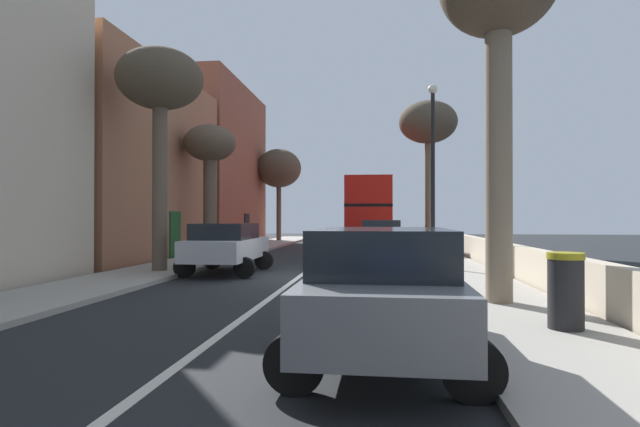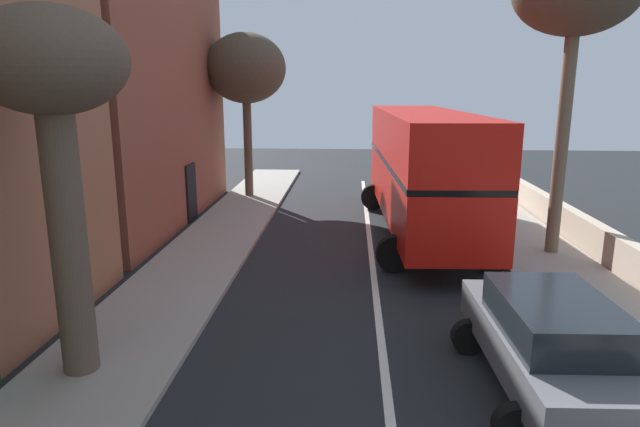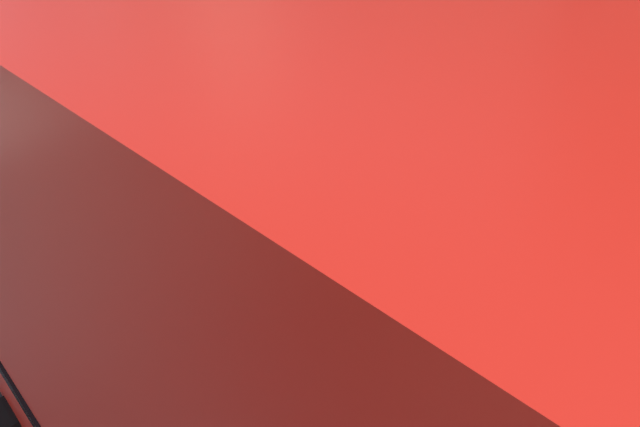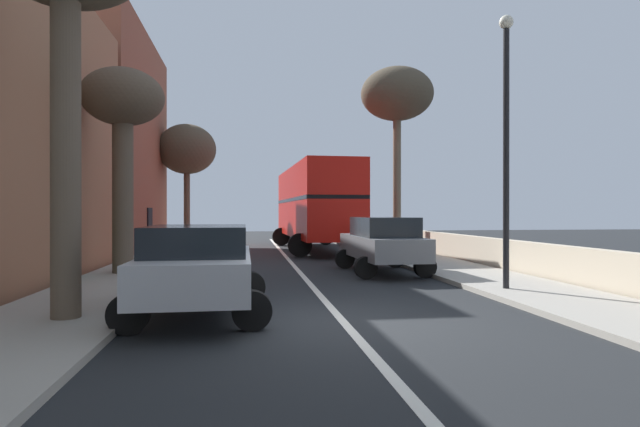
# 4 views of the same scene
# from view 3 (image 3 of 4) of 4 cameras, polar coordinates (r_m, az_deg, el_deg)

# --- Properties ---
(sidewalk_left) EXTENTS (2.60, 60.00, 0.12)m
(sidewalk_left) POSITION_cam_3_polar(r_m,az_deg,el_deg) (18.25, -16.89, 19.21)
(sidewalk_left) COLOR #9E998E
(sidewalk_left) RESTS_ON ground
(parked_car_silver_left_1) EXTENTS (2.53, 4.23, 1.64)m
(parked_car_silver_left_1) POSITION_cam_3_polar(r_m,az_deg,el_deg) (16.42, -23.73, 19.61)
(parked_car_silver_left_1) COLOR #B7BABF
(parked_car_silver_left_1) RESTS_ON ground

